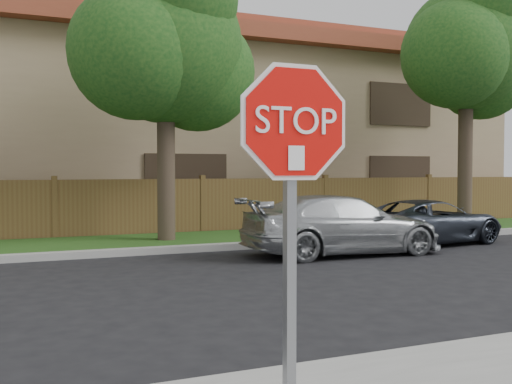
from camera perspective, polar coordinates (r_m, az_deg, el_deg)
name	(u,v)px	position (r m, az deg, el deg)	size (l,w,h in m)	color
far_curb	(69,255)	(13.13, -17.42, -5.76)	(70.00, 0.30, 0.15)	gray
grass_strip	(61,247)	(14.76, -18.08, -4.96)	(70.00, 3.00, 0.12)	#1E4714
fence	(55,211)	(16.28, -18.62, -1.70)	(70.00, 0.12, 1.60)	brown
apartment_building	(40,121)	(21.90, -19.92, 6.39)	(35.20, 9.20, 7.20)	#A08663
tree_mid	(168,46)	(15.17, -8.42, 13.59)	(4.80, 3.90, 7.35)	#382B21
tree_right	(470,49)	(19.95, 19.72, 12.74)	(4.80, 3.90, 8.20)	#382B21
stop_sign	(293,174)	(3.71, 3.55, 1.69)	(1.01, 0.13, 2.55)	gray
sedan_right	(342,225)	(13.23, 8.21, -3.11)	(1.82, 4.49, 1.30)	#ACB0B3
sedan_far_right	(430,222)	(15.57, 16.23, -2.74)	(1.85, 4.01, 1.11)	#323842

